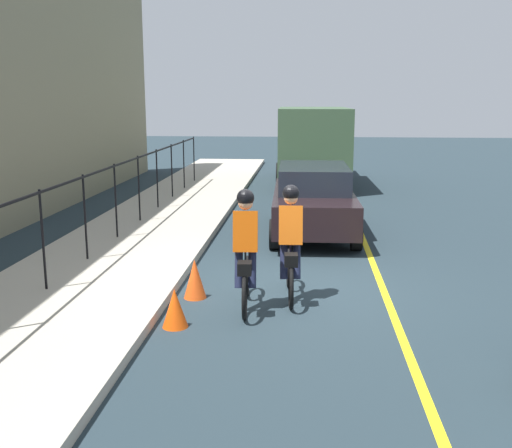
{
  "coord_description": "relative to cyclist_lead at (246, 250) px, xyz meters",
  "views": [
    {
      "loc": [
        -9.71,
        -0.3,
        3.13
      ],
      "look_at": [
        0.41,
        0.56,
        1.0
      ],
      "focal_mm": 42.38,
      "sensor_mm": 36.0,
      "label": 1
    }
  ],
  "objects": [
    {
      "name": "lane_line_centre",
      "position": [
        1.08,
        -2.19,
        -0.91
      ],
      "size": [
        36.0,
        0.12,
        0.01
      ],
      "primitive_type": "cube",
      "color": "yellow",
      "rests_on": "ground"
    },
    {
      "name": "cyclist_follow",
      "position": [
        0.51,
        -0.65,
        0.0
      ],
      "size": [
        1.71,
        0.38,
        1.83
      ],
      "rotation": [
        0.0,
        0.0,
        0.06
      ],
      "color": "black",
      "rests_on": "ground"
    },
    {
      "name": "traffic_cone_far",
      "position": [
        -0.82,
        0.9,
        -0.63
      ],
      "size": [
        0.36,
        0.36,
        0.55
      ],
      "primitive_type": "cone",
      "color": "#FD500D",
      "rests_on": "ground"
    },
    {
      "name": "traffic_cone_near",
      "position": [
        0.44,
        0.86,
        -0.59
      ],
      "size": [
        0.36,
        0.36,
        0.64
      ],
      "primitive_type": "cone",
      "color": "#FC5519",
      "rests_on": "ground"
    },
    {
      "name": "parked_sedan_rear",
      "position": [
        5.28,
        -1.05,
        -0.09
      ],
      "size": [
        4.45,
        2.02,
        1.58
      ],
      "rotation": [
        0.0,
        0.0,
        3.17
      ],
      "color": "black",
      "rests_on": "ground"
    },
    {
      "name": "sidewalk",
      "position": [
        1.08,
        2.81,
        -0.84
      ],
      "size": [
        40.0,
        3.2,
        0.15
      ],
      "primitive_type": "cube",
      "color": "#A9A192",
      "rests_on": "ground"
    },
    {
      "name": "box_truck_background",
      "position": [
        13.76,
        -1.07,
        0.64
      ],
      "size": [
        6.77,
        2.67,
        2.78
      ],
      "rotation": [
        0.0,
        0.0,
        0.03
      ],
      "color": "#3C563A",
      "rests_on": "ground"
    },
    {
      "name": "ground_plane",
      "position": [
        1.08,
        -0.59,
        -0.91
      ],
      "size": [
        80.0,
        80.0,
        0.0
      ],
      "primitive_type": "plane",
      "color": "#212F36"
    },
    {
      "name": "iron_fence",
      "position": [
        2.08,
        3.21,
        0.42
      ],
      "size": [
        22.04,
        0.04,
        1.6
      ],
      "color": "black",
      "rests_on": "sidewalk"
    },
    {
      "name": "cyclist_lead",
      "position": [
        0.0,
        0.0,
        0.0
      ],
      "size": [
        1.71,
        0.38,
        1.83
      ],
      "rotation": [
        0.0,
        0.0,
        0.06
      ],
      "color": "black",
      "rests_on": "ground"
    }
  ]
}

